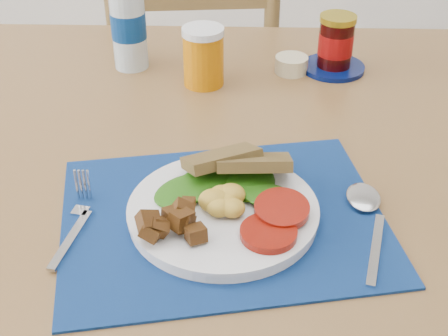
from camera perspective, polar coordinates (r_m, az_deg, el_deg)
name	(u,v)px	position (r m, az deg, el deg)	size (l,w,h in m)	color
table	(203,175)	(1.05, -1.89, -0.64)	(1.40, 0.90, 0.75)	brown
chair_far	(193,40)	(1.72, -2.81, 11.65)	(0.49, 0.47, 1.20)	#543B1E
placemat	(223,218)	(0.82, -0.09, -4.59)	(0.42, 0.33, 0.00)	black
breakfast_plate	(219,208)	(0.80, -0.44, -3.68)	(0.25, 0.25, 0.06)	silver
fork	(77,221)	(0.83, -13.29, -4.73)	(0.03, 0.16, 0.00)	#B2B5BA
spoon	(366,212)	(0.84, 12.90, -3.97)	(0.05, 0.20, 0.01)	#B2B5BA
water_bottle	(128,17)	(1.19, -8.79, 13.45)	(0.07, 0.07, 0.22)	#ADBFCC
juice_glass	(203,58)	(1.13, -1.89, 10.01)	(0.07, 0.07, 0.10)	#BF6A05
ramekin	(291,65)	(1.19, 6.18, 9.39)	(0.06, 0.06, 0.03)	beige
jam_on_saucer	(335,46)	(1.20, 10.15, 10.90)	(0.12, 0.12, 0.11)	#04104A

